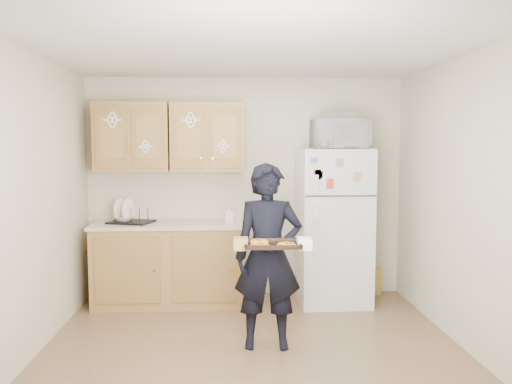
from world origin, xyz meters
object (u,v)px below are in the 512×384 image
refrigerator (333,226)px  dish_rack (131,215)px  person (268,256)px  baking_tray (273,245)px  microwave (340,134)px

refrigerator → dish_rack: refrigerator is taller
person → baking_tray: (0.01, -0.30, 0.16)m
dish_rack → microwave: bearing=-2.4°
person → dish_rack: size_ratio=3.59×
dish_rack → baking_tray: bearing=-48.0°
person → dish_rack: bearing=139.9°
person → dish_rack: 1.89m
person → baking_tray: 0.34m
refrigerator → baking_tray: refrigerator is taller
microwave → dish_rack: (-2.26, 0.09, -0.87)m
refrigerator → person: refrigerator is taller
person → refrigerator: bearing=58.1°
baking_tray → dish_rack: 2.10m
person → microwave: bearing=55.4°
refrigerator → person: bearing=-123.9°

